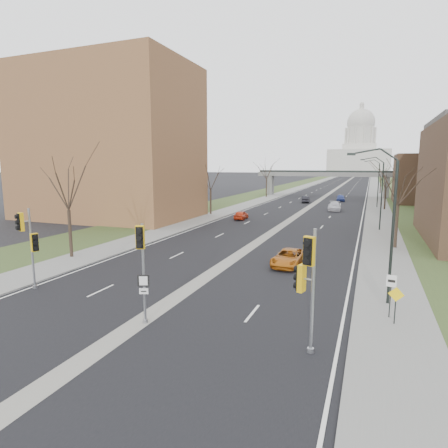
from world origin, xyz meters
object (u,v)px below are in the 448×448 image
Objects in this scene: signal_pole_left at (29,237)px; car_right_near at (289,258)px; signal_pole_right at (307,273)px; car_left_near at (241,215)px; car_left_far at (306,199)px; speed_limit_sign at (391,288)px; signal_pole_median at (142,256)px; car_right_mid at (334,206)px; warning_sign at (396,300)px; car_right_far at (341,198)px.

signal_pole_left is 18.47m from car_right_near.
signal_pole_right is at bearing 14.09° from signal_pole_left.
car_left_far reaches higher than car_left_near.
speed_limit_sign is 10.99m from car_right_near.
signal_pole_left is at bearing 146.88° from signal_pole_median.
car_right_near is at bearing 92.07° from car_left_far.
signal_pole_median is at bearing -99.13° from car_right_mid.
speed_limit_sign is at bearing 29.06° from signal_pole_left.
signal_pole_median is 14.68m from car_right_near.
warning_sign is 11.71m from car_right_near.
signal_pole_right reaches higher than car_left_near.
warning_sign reaches higher than car_right_far.
car_left_far is at bearing 114.57° from signal_pole_right.
car_left_far is at bearing 100.21° from car_right_near.
car_left_near is at bearing 79.83° from signal_pole_median.
warning_sign is 0.44× the size of car_right_far.
car_left_far reaches higher than car_right_near.
car_left_near is 25.43m from car_right_near.
car_left_far is at bearing 103.59° from signal_pole_left.
signal_pole_right is 1.28× the size of car_left_far.
car_left_near is at bearing 106.26° from signal_pole_left.
signal_pole_left is 21.28m from speed_limit_sign.
signal_pole_left is 2.32× the size of speed_limit_sign.
speed_limit_sign is 60.63m from car_left_far.
signal_pole_median is (9.60, -1.97, 0.14)m from signal_pole_left.
signal_pole_left is at bearing -170.60° from signal_pole_right.
speed_limit_sign is (11.36, 5.26, -1.89)m from signal_pole_median.
car_right_mid is at bearing -93.38° from car_right_far.
car_right_mid is at bearing 107.54° from warning_sign.
speed_limit_sign is 36.21m from car_left_near.
signal_pole_left is 21.41m from warning_sign.
car_right_far is at bearing -144.45° from car_left_far.
warning_sign is 0.51× the size of car_left_near.
signal_pole_median is at bearing 97.49° from car_left_near.
car_right_near is (-3.47, 13.58, -2.85)m from signal_pole_right.
signal_pole_left is at bearing -137.54° from car_right_near.
signal_pole_right is 14.31m from car_right_near.
car_right_near is at bearing 60.10° from signal_pole_left.
signal_pole_median reaches higher than car_right_far.
warning_sign is at bearing 65.05° from signal_pole_right.
warning_sign is at bearing 26.85° from signal_pole_left.
speed_limit_sign is at bearing 71.28° from signal_pole_right.
signal_pole_median is 12.66m from speed_limit_sign.
warning_sign is at bearing -0.40° from signal_pole_median.
warning_sign is at bearing -85.76° from car_right_mid.
warning_sign is 48.17m from car_right_mid.
signal_pole_median reaches higher than warning_sign.
car_right_near is 0.90× the size of car_right_mid.
signal_pole_median is 1.22× the size of car_left_far.
signal_pole_left reaches higher than car_left_near.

